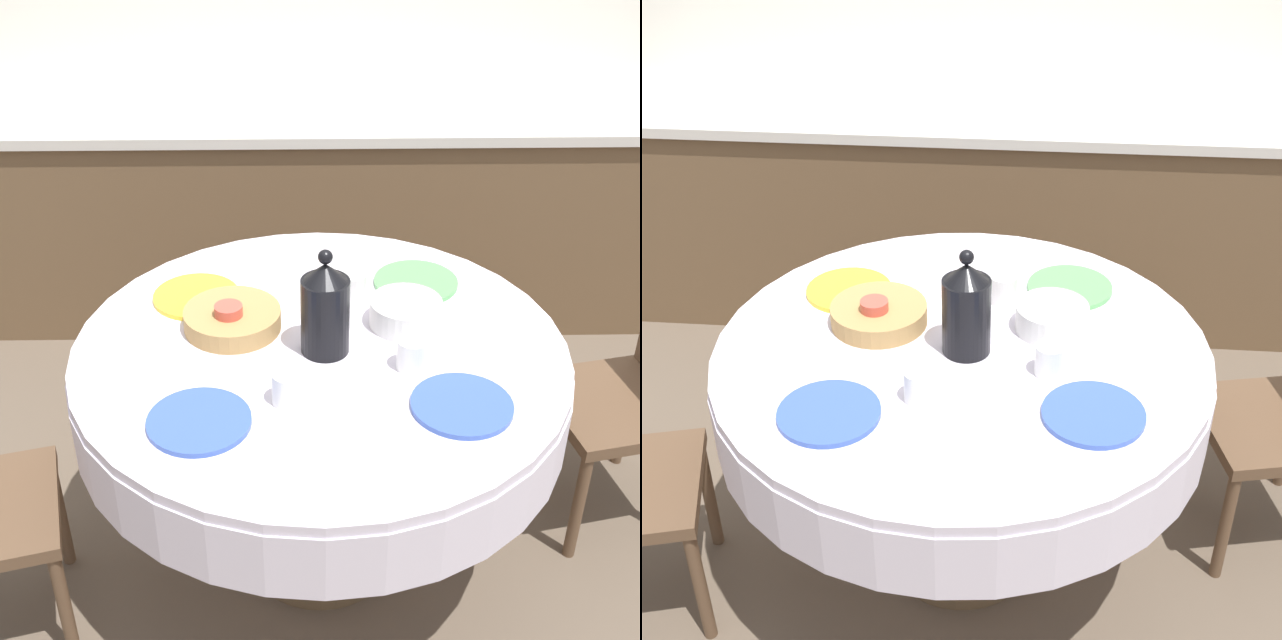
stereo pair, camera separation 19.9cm
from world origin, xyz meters
The scene contains 14 objects.
ground_plane centered at (0.00, 0.00, 0.00)m, with size 12.00×12.00×0.00m, color brown.
kitchen_counter centered at (0.00, 1.49, 0.44)m, with size 3.24×0.64×0.88m.
dining_table centered at (0.00, 0.00, 0.64)m, with size 1.30×1.30×0.77m.
plate_near_left centered at (-0.28, -0.31, 0.77)m, with size 0.24×0.24×0.01m, color #3856AD.
cup_near_left centered at (-0.08, -0.24, 0.81)m, with size 0.08×0.08×0.08m, color white.
plate_near_right centered at (0.33, -0.26, 0.77)m, with size 0.24×0.24×0.01m, color #3856AD.
cup_near_right centered at (0.23, -0.10, 0.81)m, with size 0.08×0.08×0.08m, color white.
plate_far_left centered at (-0.35, 0.24, 0.77)m, with size 0.24×0.24×0.01m, color yellow.
cup_far_left centered at (-0.24, 0.07, 0.81)m, with size 0.08×0.08×0.08m, color #CC4C3D.
plate_far_right centered at (0.28, 0.31, 0.77)m, with size 0.24×0.24×0.01m, color #5BA85B.
cup_far_right centered at (0.10, 0.23, 0.81)m, with size 0.08×0.08×0.08m, color white.
coffee_carafe centered at (0.01, -0.02, 0.89)m, with size 0.12×0.12×0.29m.
bread_basket centered at (-0.23, 0.09, 0.79)m, with size 0.26×0.26×0.05m, color #AD844C.
fruit_bowl centered at (0.23, 0.10, 0.80)m, with size 0.19×0.19×0.07m, color silver.
Camera 1 is at (-0.03, -1.91, 2.07)m, focal length 50.00 mm.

